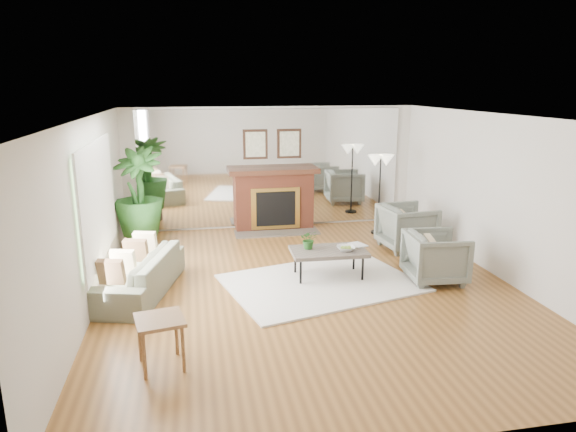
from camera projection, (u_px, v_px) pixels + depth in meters
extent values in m
plane|color=brown|center=(309.00, 287.00, 7.62)|extent=(7.00, 7.00, 0.00)
cube|color=silver|center=(90.00, 215.00, 6.77)|extent=(0.02, 7.00, 2.50)
cube|color=silver|center=(500.00, 197.00, 7.85)|extent=(0.02, 7.00, 2.50)
cube|color=silver|center=(272.00, 168.00, 10.63)|extent=(6.00, 0.02, 2.50)
cube|color=silver|center=(272.00, 168.00, 10.61)|extent=(5.40, 0.04, 2.40)
cube|color=#B2E09E|center=(97.00, 201.00, 7.13)|extent=(0.04, 2.40, 1.50)
cube|color=brown|center=(274.00, 201.00, 10.59)|extent=(1.60, 0.40, 1.20)
cube|color=gold|center=(276.00, 209.00, 10.42)|extent=(1.00, 0.04, 0.85)
cube|color=black|center=(276.00, 209.00, 10.40)|extent=(0.80, 0.04, 0.70)
cube|color=#5E554A|center=(277.00, 232.00, 10.41)|extent=(1.70, 0.55, 0.03)
cube|color=#4D2618|center=(274.00, 171.00, 10.42)|extent=(1.85, 0.46, 0.10)
cube|color=black|center=(255.00, 144.00, 10.39)|extent=(0.50, 0.04, 0.60)
cube|color=black|center=(289.00, 144.00, 10.51)|extent=(0.50, 0.04, 0.60)
cube|color=white|center=(321.00, 283.00, 7.75)|extent=(3.15, 2.59, 0.03)
cube|color=#5E554A|center=(329.00, 251.00, 7.89)|extent=(1.17, 0.70, 0.06)
cylinder|color=black|center=(301.00, 273.00, 7.65)|extent=(0.03, 0.03, 0.40)
cylinder|color=black|center=(363.00, 269.00, 7.79)|extent=(0.03, 0.03, 0.40)
cylinder|color=black|center=(295.00, 262.00, 8.11)|extent=(0.03, 0.03, 0.40)
cylinder|color=black|center=(354.00, 259.00, 8.25)|extent=(0.03, 0.03, 0.40)
imported|color=gray|center=(139.00, 274.00, 7.35)|extent=(1.27, 2.13, 0.58)
imported|color=gray|center=(407.00, 227.00, 9.33)|extent=(0.98, 0.95, 0.82)
imported|color=gray|center=(436.00, 257.00, 7.78)|extent=(0.91, 0.89, 0.77)
cube|color=#95663B|center=(159.00, 320.00, 5.35)|extent=(0.58, 0.58, 0.04)
cylinder|color=#95663B|center=(144.00, 356.00, 5.17)|extent=(0.04, 0.04, 0.53)
cylinder|color=#95663B|center=(183.00, 349.00, 5.31)|extent=(0.04, 0.04, 0.53)
cylinder|color=#95663B|center=(140.00, 339.00, 5.52)|extent=(0.04, 0.04, 0.53)
cylinder|color=#95663B|center=(176.00, 332.00, 5.66)|extent=(0.04, 0.04, 0.53)
cylinder|color=black|center=(142.00, 238.00, 9.39)|extent=(0.54, 0.54, 0.38)
imported|color=#265C22|center=(138.00, 192.00, 9.18)|extent=(1.13, 1.13, 1.58)
cylinder|color=black|center=(378.00, 232.00, 10.41)|extent=(0.27, 0.27, 0.04)
cylinder|color=black|center=(379.00, 196.00, 10.22)|extent=(0.03, 0.03, 1.54)
cone|color=white|center=(375.00, 160.00, 10.02)|extent=(0.29, 0.29, 0.21)
cone|color=white|center=(386.00, 160.00, 10.06)|extent=(0.29, 0.29, 0.21)
imported|color=#265C22|center=(309.00, 239.00, 7.90)|extent=(0.29, 0.26, 0.30)
imported|color=#95663B|center=(346.00, 248.00, 7.84)|extent=(0.32, 0.32, 0.07)
imported|color=#95663B|center=(353.00, 246.00, 8.04)|extent=(0.29, 0.33, 0.02)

